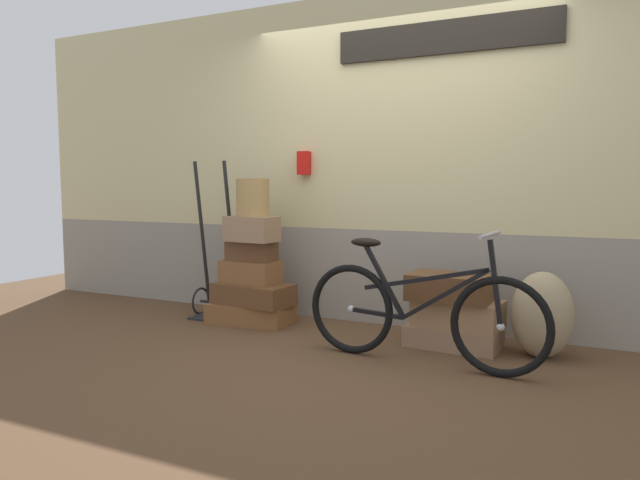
% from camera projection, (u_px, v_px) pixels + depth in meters
% --- Properties ---
extents(ground, '(9.69, 5.20, 0.06)m').
position_uv_depth(ground, '(359.00, 352.00, 4.16)').
color(ground, '#513823').
extents(station_building, '(7.69, 0.74, 2.73)m').
position_uv_depth(station_building, '(400.00, 160.00, 4.78)').
color(station_building, gray).
rests_on(station_building, ground).
extents(suitcase_0, '(0.71, 0.41, 0.17)m').
position_uv_depth(suitcase_0, '(251.00, 313.00, 4.91)').
color(suitcase_0, brown).
rests_on(suitcase_0, ground).
extents(suitcase_1, '(0.69, 0.41, 0.17)m').
position_uv_depth(suitcase_1, '(253.00, 294.00, 4.86)').
color(suitcase_1, brown).
rests_on(suitcase_1, suitcase_0).
extents(suitcase_2, '(0.51, 0.31, 0.19)m').
position_uv_depth(suitcase_2, '(251.00, 272.00, 4.89)').
color(suitcase_2, brown).
rests_on(suitcase_2, suitcase_1).
extents(suitcase_3, '(0.41, 0.25, 0.17)m').
position_uv_depth(suitcase_3, '(252.00, 251.00, 4.87)').
color(suitcase_3, brown).
rests_on(suitcase_3, suitcase_2).
extents(suitcase_4, '(0.44, 0.28, 0.21)m').
position_uv_depth(suitcase_4, '(252.00, 229.00, 4.79)').
color(suitcase_4, '#937051').
rests_on(suitcase_4, suitcase_3).
extents(suitcase_5, '(0.67, 0.41, 0.15)m').
position_uv_depth(suitcase_5, '(453.00, 336.00, 4.19)').
color(suitcase_5, '#937051').
rests_on(suitcase_5, ground).
extents(suitcase_6, '(0.64, 0.41, 0.19)m').
position_uv_depth(suitcase_6, '(458.00, 313.00, 4.15)').
color(suitcase_6, '#9E754C').
rests_on(suitcase_6, suitcase_5).
extents(suitcase_7, '(0.58, 0.36, 0.19)m').
position_uv_depth(suitcase_7, '(450.00, 287.00, 4.12)').
color(suitcase_7, brown).
rests_on(suitcase_7, suitcase_6).
extents(wicker_basket, '(0.27, 0.27, 0.31)m').
position_uv_depth(wicker_basket, '(253.00, 198.00, 4.79)').
color(wicker_basket, '#A8844C').
rests_on(wicker_basket, suitcase_4).
extents(luggage_trolley, '(0.39, 0.34, 1.37)m').
position_uv_depth(luggage_trolley, '(216.00, 277.00, 5.11)').
color(luggage_trolley, black).
rests_on(luggage_trolley, ground).
extents(burlap_sack, '(0.41, 0.35, 0.59)m').
position_uv_depth(burlap_sack, '(542.00, 315.00, 3.91)').
color(burlap_sack, '#9E8966').
rests_on(burlap_sack, ground).
extents(bicycle, '(1.63, 0.46, 0.88)m').
position_uv_depth(bicycle, '(420.00, 313.00, 3.75)').
color(bicycle, black).
rests_on(bicycle, ground).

